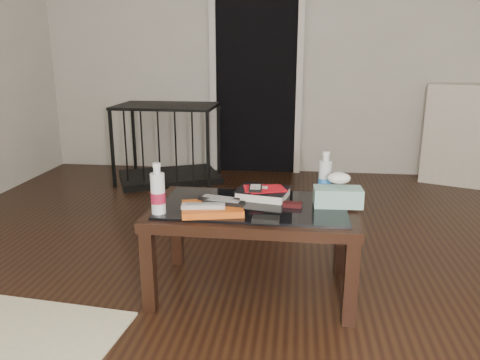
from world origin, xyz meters
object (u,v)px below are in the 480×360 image
at_px(coffee_table, 253,217).
at_px(pet_crate, 169,156).
at_px(water_bottle_right, 325,174).
at_px(water_bottle_left, 158,188).
at_px(textbook, 263,193).
at_px(tissue_box, 338,197).

bearing_deg(coffee_table, pet_crate, 116.44).
bearing_deg(coffee_table, water_bottle_right, 25.97).
height_order(pet_crate, water_bottle_right, pet_crate).
distance_m(pet_crate, water_bottle_left, 2.27).
relative_size(pet_crate, textbook, 4.27).
bearing_deg(water_bottle_right, pet_crate, 126.41).
bearing_deg(pet_crate, water_bottle_right, -78.23).
height_order(water_bottle_right, tissue_box, water_bottle_right).
height_order(coffee_table, pet_crate, pet_crate).
height_order(water_bottle_left, tissue_box, water_bottle_left).
bearing_deg(textbook, pet_crate, 129.99).
bearing_deg(water_bottle_right, coffee_table, -154.03).
bearing_deg(textbook, water_bottle_left, -136.04).
xyz_separation_m(textbook, water_bottle_right, (0.31, 0.05, 0.10)).
bearing_deg(water_bottle_left, water_bottle_right, 24.45).
bearing_deg(water_bottle_right, textbook, -170.08).
xyz_separation_m(pet_crate, textbook, (1.03, -1.87, 0.25)).
relative_size(water_bottle_left, tissue_box, 1.03).
xyz_separation_m(water_bottle_left, water_bottle_right, (0.77, 0.35, 0.00)).
bearing_deg(coffee_table, water_bottle_left, -156.85).
relative_size(coffee_table, pet_crate, 0.94).
distance_m(water_bottle_left, water_bottle_right, 0.85).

